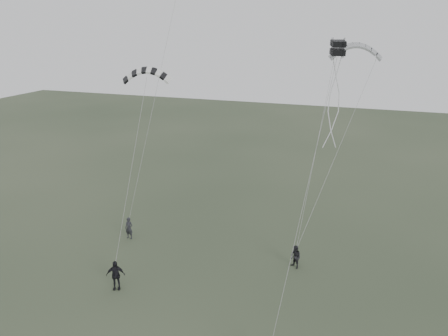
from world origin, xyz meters
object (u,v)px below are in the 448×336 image
(flyer_left, at_px, (129,228))
(kite_box, at_px, (338,48))
(flyer_right, at_px, (295,257))
(kite_pale_large, at_px, (356,45))
(flyer_center, at_px, (116,275))
(kite_striped, at_px, (146,70))

(flyer_left, relative_size, kite_box, 2.32)
(flyer_right, bearing_deg, kite_box, -8.53)
(kite_pale_large, distance_m, kite_box, 11.04)
(kite_pale_large, relative_size, kite_box, 5.21)
(flyer_right, relative_size, kite_box, 2.20)
(flyer_left, distance_m, flyer_right, 13.06)
(kite_pale_large, bearing_deg, flyer_left, -156.58)
(flyer_center, bearing_deg, kite_striped, 71.21)
(flyer_center, height_order, kite_striped, kite_striped)
(kite_pale_large, bearing_deg, kite_box, -99.70)
(flyer_center, relative_size, kite_striped, 0.61)
(flyer_right, distance_m, flyer_center, 12.01)
(flyer_right, bearing_deg, flyer_left, -146.24)
(flyer_left, bearing_deg, kite_striped, 8.11)
(kite_box, bearing_deg, kite_pale_large, 69.08)
(flyer_left, xyz_separation_m, kite_striped, (2.12, 0.31, 12.13))
(flyer_right, height_order, kite_box, kite_box)
(flyer_right, bearing_deg, kite_pale_large, 110.40)
(kite_pale_large, bearing_deg, flyer_center, -136.55)
(flyer_center, xyz_separation_m, kite_box, (12.15, 4.47, 13.81))
(flyer_right, distance_m, kite_pale_large, 16.65)
(kite_striped, bearing_deg, kite_pale_large, 13.22)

